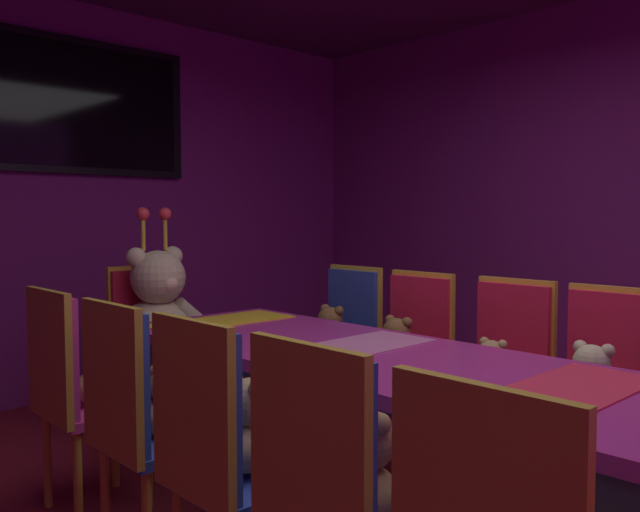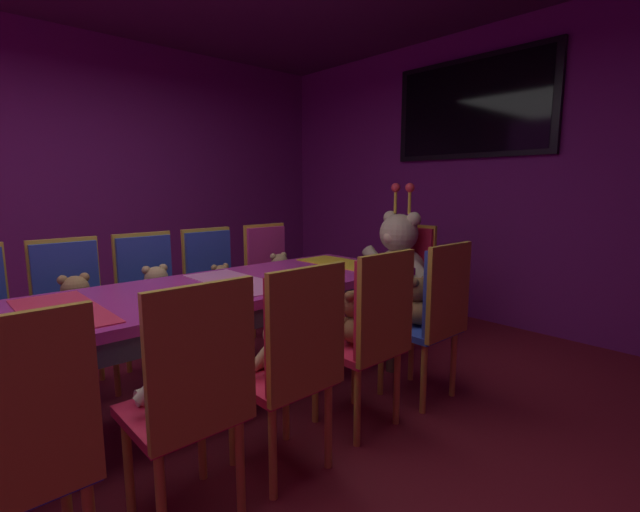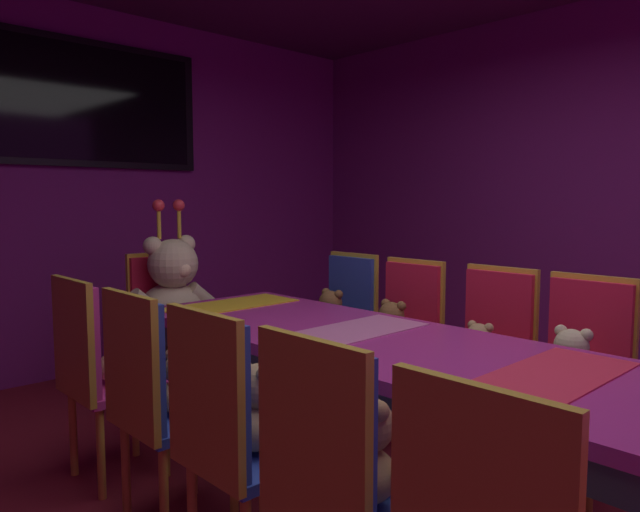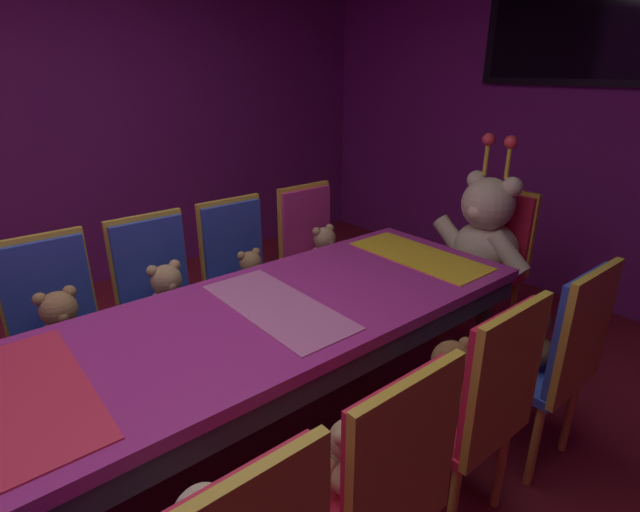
# 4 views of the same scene
# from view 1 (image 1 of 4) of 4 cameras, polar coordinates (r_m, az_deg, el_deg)

# --- Properties ---
(wall_back) EXTENTS (5.20, 0.12, 2.80)m
(wall_back) POSITION_cam_1_polar(r_m,az_deg,el_deg) (5.01, -20.54, 4.56)
(wall_back) COLOR #721E72
(wall_back) RESTS_ON ground_plane
(banquet_table) EXTENTS (0.90, 3.31, 0.75)m
(banquet_table) POSITION_cam_1_polar(r_m,az_deg,el_deg) (2.50, 10.64, -11.26)
(banquet_table) COLOR #B22D8C
(banquet_table) RESTS_ON ground_plane
(chair_left_2) EXTENTS (0.42, 0.41, 0.98)m
(chair_left_2) POSITION_cam_1_polar(r_m,az_deg,el_deg) (1.77, 0.83, -19.64)
(chair_left_2) COLOR #2D47B2
(chair_left_2) RESTS_ON ground_plane
(teddy_left_2) EXTENTS (0.27, 0.34, 0.32)m
(teddy_left_2) POSITION_cam_1_polar(r_m,az_deg,el_deg) (1.87, 4.22, -18.36)
(teddy_left_2) COLOR #9E7247
(teddy_left_2) RESTS_ON chair_left_2
(chair_left_3) EXTENTS (0.42, 0.41, 0.98)m
(chair_left_3) POSITION_cam_1_polar(r_m,az_deg,el_deg) (2.13, -9.17, -15.56)
(chair_left_3) COLOR #2D47B2
(chair_left_3) RESTS_ON ground_plane
(teddy_left_3) EXTENTS (0.26, 0.34, 0.32)m
(teddy_left_3) POSITION_cam_1_polar(r_m,az_deg,el_deg) (2.21, -5.93, -14.85)
(teddy_left_3) COLOR tan
(teddy_left_3) RESTS_ON chair_left_3
(chair_left_4) EXTENTS (0.42, 0.41, 0.98)m
(chair_left_4) POSITION_cam_1_polar(r_m,az_deg,el_deg) (2.55, -15.94, -12.47)
(chair_left_4) COLOR #2D47B2
(chair_left_4) RESTS_ON ground_plane
(teddy_left_4) EXTENTS (0.22, 0.28, 0.26)m
(teddy_left_4) POSITION_cam_1_polar(r_m,az_deg,el_deg) (2.62, -13.11, -12.52)
(teddy_left_4) COLOR #9E7247
(teddy_left_4) RESTS_ON chair_left_4
(chair_left_5) EXTENTS (0.42, 0.41, 0.98)m
(chair_left_5) POSITION_cam_1_polar(r_m,az_deg,el_deg) (3.04, -20.97, -9.94)
(chair_left_5) COLOR #CC338C
(chair_left_5) RESTS_ON ground_plane
(teddy_left_5) EXTENTS (0.24, 0.31, 0.30)m
(teddy_left_5) POSITION_cam_1_polar(r_m,az_deg,el_deg) (3.10, -18.46, -9.85)
(teddy_left_5) COLOR tan
(teddy_left_5) RESTS_ON chair_left_5
(chair_right_2) EXTENTS (0.42, 0.41, 0.98)m
(chair_right_2) POSITION_cam_1_polar(r_m,az_deg,el_deg) (3.12, 23.51, -9.66)
(chair_right_2) COLOR red
(chair_right_2) RESTS_ON ground_plane
(teddy_right_2) EXTENTS (0.25, 0.33, 0.31)m
(teddy_right_2) POSITION_cam_1_polar(r_m,az_deg,el_deg) (2.99, 22.40, -10.32)
(teddy_right_2) COLOR beige
(teddy_right_2) RESTS_ON chair_right_2
(chair_right_3) EXTENTS (0.42, 0.41, 0.98)m
(chair_right_3) POSITION_cam_1_polar(r_m,az_deg,el_deg) (3.33, 15.90, -8.66)
(chair_right_3) COLOR red
(chair_right_3) RESTS_ON ground_plane
(teddy_right_3) EXTENTS (0.21, 0.27, 0.26)m
(teddy_right_3) POSITION_cam_1_polar(r_m,az_deg,el_deg) (3.21, 14.58, -9.57)
(teddy_right_3) COLOR tan
(teddy_right_3) RESTS_ON chair_right_3
(chair_right_4) EXTENTS (0.42, 0.41, 0.98)m
(chair_right_4) POSITION_cam_1_polar(r_m,az_deg,el_deg) (3.61, 8.07, -7.60)
(chair_right_4) COLOR red
(chair_right_4) RESTS_ON ground_plane
(teddy_right_4) EXTENTS (0.25, 0.32, 0.30)m
(teddy_right_4) POSITION_cam_1_polar(r_m,az_deg,el_deg) (3.50, 6.58, -8.07)
(teddy_right_4) COLOR brown
(teddy_right_4) RESTS_ON chair_right_4
(chair_right_5) EXTENTS (0.42, 0.41, 0.98)m
(chair_right_5) POSITION_cam_1_polar(r_m,az_deg,el_deg) (3.98, 2.32, -6.53)
(chair_right_5) COLOR #2D47B2
(chair_right_5) RESTS_ON ground_plane
(teddy_right_5) EXTENTS (0.25, 0.32, 0.31)m
(teddy_right_5) POSITION_cam_1_polar(r_m,az_deg,el_deg) (3.88, 0.81, -6.89)
(teddy_right_5) COLOR brown
(teddy_right_5) RESTS_ON chair_right_5
(throne_chair) EXTENTS (0.41, 0.42, 0.98)m
(throne_chair) POSITION_cam_1_polar(r_m,az_deg,el_deg) (4.17, -14.88, -6.18)
(throne_chair) COLOR red
(throne_chair) RESTS_ON ground_plane
(king_teddy_bear) EXTENTS (0.68, 0.53, 0.88)m
(king_teddy_bear) POSITION_cam_1_polar(r_m,az_deg,el_deg) (4.00, -13.75, -4.50)
(king_teddy_bear) COLOR beige
(king_teddy_bear) RESTS_ON throne_chair
(wall_tv) EXTENTS (1.62, 0.06, 0.94)m
(wall_tv) POSITION_cam_1_polar(r_m,az_deg,el_deg) (4.98, -20.27, 12.09)
(wall_tv) COLOR black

